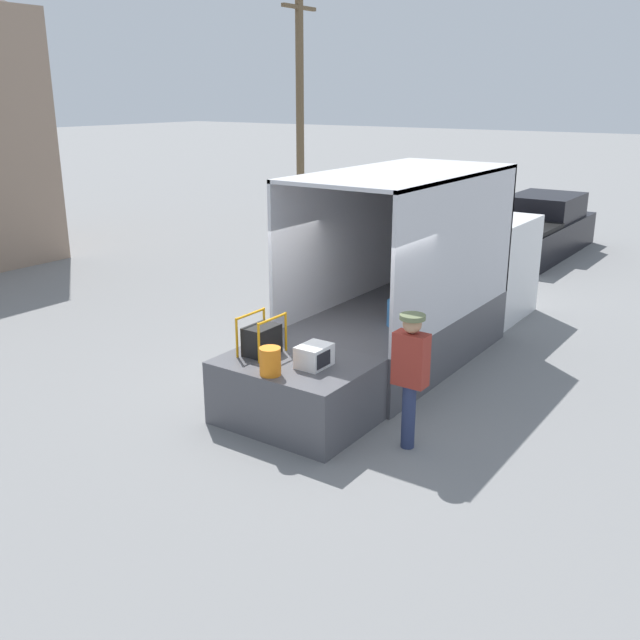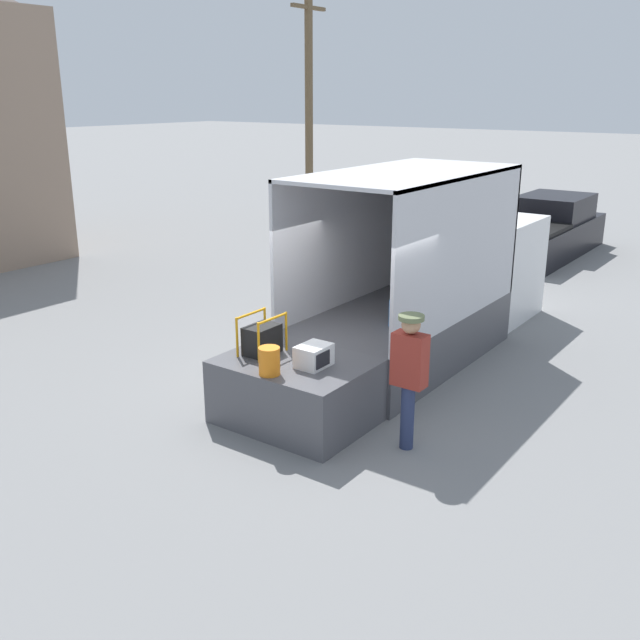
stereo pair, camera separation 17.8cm
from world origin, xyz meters
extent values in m
plane|color=gray|center=(0.00, 0.00, 0.00)|extent=(160.00, 160.00, 0.00)
cube|color=white|center=(5.48, 0.00, 1.03)|extent=(2.15, 1.99, 2.05)
cube|color=#4C4C51|center=(2.21, 0.00, 0.46)|extent=(4.41, 2.16, 0.92)
cube|color=silver|center=(2.21, 1.05, 2.09)|extent=(4.41, 0.06, 2.34)
cube|color=silver|center=(2.21, -1.05, 2.09)|extent=(4.41, 0.06, 2.34)
cube|color=silver|center=(4.38, 0.00, 2.09)|extent=(0.06, 2.16, 2.34)
cube|color=silver|center=(2.21, 0.00, 3.23)|extent=(4.41, 2.16, 0.06)
cylinder|color=#3370B2|center=(1.39, -0.40, 1.13)|extent=(0.34, 0.34, 0.42)
cube|color=olive|center=(2.94, -0.72, 1.05)|extent=(0.44, 0.32, 0.25)
cube|color=#4C4C51|center=(-0.79, 0.00, 0.46)|extent=(1.57, 2.05, 0.92)
cube|color=white|center=(-0.81, -0.33, 1.07)|extent=(0.47, 0.36, 0.30)
cube|color=black|center=(-0.86, -0.52, 1.07)|extent=(0.30, 0.01, 0.21)
cube|color=black|center=(-0.84, 0.56, 1.13)|extent=(0.51, 0.35, 0.41)
cylinder|color=slate|center=(-0.63, 0.56, 1.15)|extent=(0.19, 0.19, 0.19)
cylinder|color=orange|center=(-1.14, 0.36, 1.21)|extent=(0.04, 0.04, 0.57)
cylinder|color=orange|center=(-0.53, 0.36, 1.21)|extent=(0.04, 0.04, 0.57)
cylinder|color=orange|center=(-1.14, 0.76, 1.21)|extent=(0.04, 0.04, 0.57)
cylinder|color=orange|center=(-0.53, 0.76, 1.21)|extent=(0.04, 0.04, 0.57)
cylinder|color=orange|center=(-0.84, 0.36, 1.48)|extent=(0.61, 0.04, 0.04)
cylinder|color=orange|center=(-0.84, 0.76, 1.48)|extent=(0.61, 0.04, 0.04)
cylinder|color=orange|center=(-1.39, -0.03, 1.11)|extent=(0.28, 0.28, 0.38)
cylinder|color=navy|center=(-0.57, -1.66, 0.44)|extent=(0.18, 0.18, 0.89)
cube|color=maroon|center=(-0.57, -1.66, 1.24)|extent=(0.24, 0.44, 0.70)
sphere|color=tan|center=(-0.57, -1.66, 1.71)|extent=(0.24, 0.24, 0.24)
cylinder|color=#606B47|center=(-0.57, -1.66, 1.80)|extent=(0.33, 0.33, 0.06)
cube|color=black|center=(12.05, 0.89, 0.47)|extent=(5.30, 1.92, 0.94)
cube|color=black|center=(12.68, 0.89, 1.29)|extent=(2.33, 1.77, 0.70)
cube|color=black|center=(10.46, 0.89, 1.00)|extent=(2.12, 1.85, 0.12)
cylinder|color=brown|center=(12.72, 9.79, 3.90)|extent=(0.28, 0.28, 7.79)
cube|color=brown|center=(12.72, 9.79, 7.19)|extent=(1.80, 0.14, 0.12)
camera|label=1|loc=(-8.18, -5.53, 4.46)|focal=40.00mm
camera|label=2|loc=(-8.08, -5.67, 4.46)|focal=40.00mm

